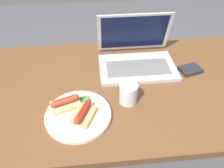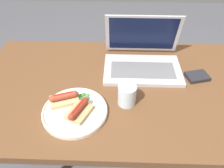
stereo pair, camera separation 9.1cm
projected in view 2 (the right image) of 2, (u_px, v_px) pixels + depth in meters
ground_plane at (128, 168)px, 1.50m from camera, size 6.00×6.00×0.00m
desk at (134, 98)px, 1.05m from camera, size 1.49×0.75×0.76m
laptop at (142, 59)px, 1.08m from camera, size 0.37×0.29×0.24m
plate at (75, 111)px, 0.87m from camera, size 0.26×0.26×0.02m
sausage_toast_left at (79, 110)px, 0.84m from camera, size 0.11×0.12×0.05m
sausage_toast_middle at (64, 98)px, 0.89m from camera, size 0.13×0.11×0.05m
salad_pile at (84, 97)px, 0.92m from camera, size 0.06×0.05×0.01m
drinking_glass at (127, 95)px, 0.89m from camera, size 0.08×0.08×0.09m
external_drive at (197, 76)px, 1.03m from camera, size 0.12×0.10×0.02m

